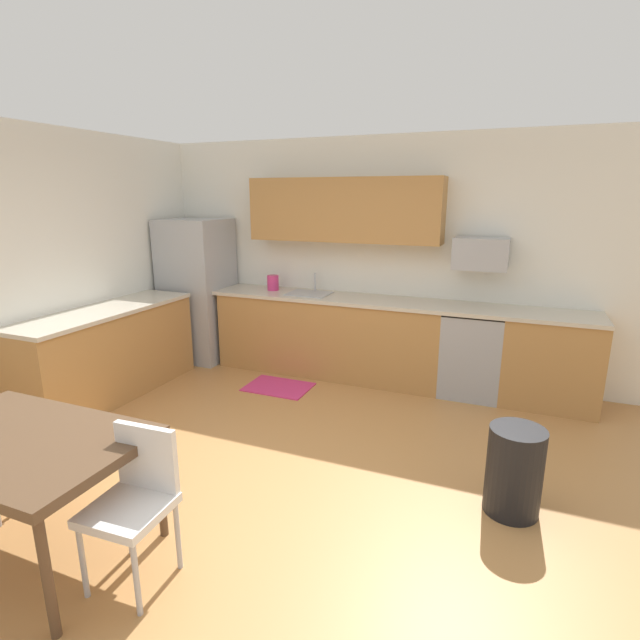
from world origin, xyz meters
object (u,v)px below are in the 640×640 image
dining_table (19,447)px  chair_near_table (136,493)px  refrigerator (198,290)px  trash_bin (514,471)px  microwave (481,254)px  kettle (273,284)px  oven_range (472,352)px

dining_table → chair_near_table: (0.74, 0.09, -0.17)m
refrigerator → trash_bin: size_ratio=2.96×
microwave → chair_near_table: (-1.43, -3.46, -0.98)m
dining_table → kettle: (-0.20, 3.50, 0.35)m
trash_bin → kettle: 3.56m
refrigerator → dining_table: size_ratio=1.27×
kettle → microwave: bearing=1.2°
kettle → oven_range: bearing=-1.2°
oven_range → chair_near_table: (-1.43, -3.36, 0.05)m
dining_table → kettle: size_ratio=7.00×
oven_range → chair_near_table: 3.65m
refrigerator → microwave: 3.44m
microwave → kettle: size_ratio=2.70×
refrigerator → dining_table: (1.21, -3.37, -0.22)m
microwave → kettle: (-2.37, -0.05, -0.46)m
oven_range → chair_near_table: oven_range is taller
trash_bin → chair_near_table: bearing=-144.1°
trash_bin → refrigerator: bearing=153.6°
microwave → oven_range: bearing=-90.0°
chair_near_table → kettle: bearing=105.4°
chair_near_table → trash_bin: chair_near_table is taller
microwave → trash_bin: bearing=-77.4°
refrigerator → trash_bin: bearing=-26.4°
chair_near_table → dining_table: bearing=-172.9°
dining_table → chair_near_table: size_ratio=1.65×
refrigerator → kettle: bearing=7.3°
refrigerator → microwave: refrigerator is taller
refrigerator → chair_near_table: 3.83m
refrigerator → chair_near_table: (1.95, -3.28, -0.38)m
refrigerator → oven_range: 3.41m
dining_table → chair_near_table: bearing=7.1°
refrigerator → kettle: refrigerator is taller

